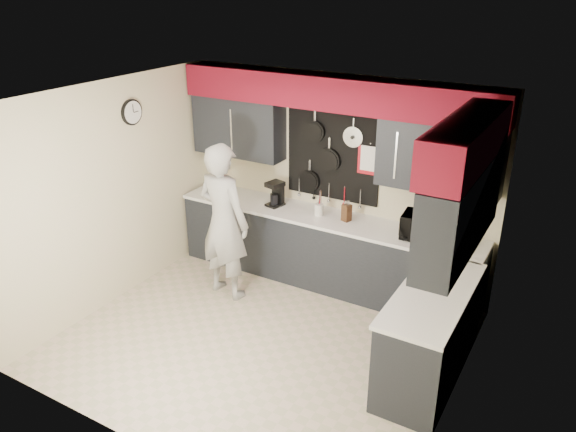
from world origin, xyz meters
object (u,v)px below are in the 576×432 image
Objects in this scene: coffee_maker at (276,193)px; knife_block at (347,213)px; microwave at (425,227)px; utensil_crock at (319,210)px; person at (224,222)px.

knife_block is at bearing 12.86° from coffee_maker.
microwave is at bearing 16.50° from knife_block.
coffee_maker reaches higher than microwave.
coffee_maker reaches higher than utensil_crock.
coffee_maker is (-0.99, 0.01, 0.06)m from knife_block.
utensil_crock is 0.46× the size of coffee_maker.
microwave is 1.62× the size of coffee_maker.
knife_block is at bearing 173.47° from microwave.
knife_block is (-0.96, 0.02, -0.04)m from microwave.
coffee_maker is at bearing 178.13° from utensil_crock.
coffee_maker is 0.87m from person.
coffee_maker is (-1.95, 0.03, 0.02)m from microwave.
person is (-2.16, -0.81, -0.11)m from microwave.
knife_block is at bearing -138.48° from person.
coffee_maker is (-0.62, 0.02, 0.09)m from utensil_crock.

